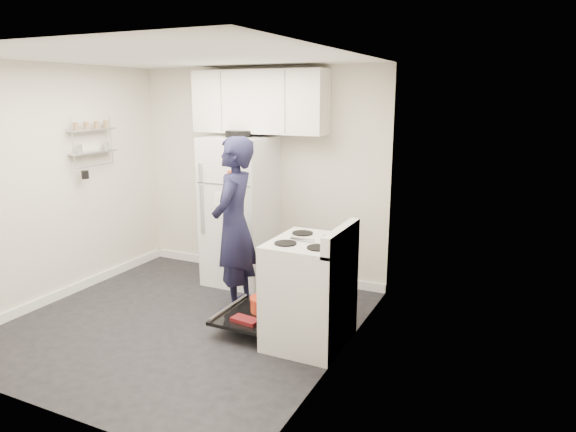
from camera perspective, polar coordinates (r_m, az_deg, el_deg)
The scene contains 7 objects.
room at distance 4.92m, azimuth -12.21°, elevation 1.64°, with size 3.21×3.21×2.51m.
electric_range at distance 4.60m, azimuth 2.27°, elevation -8.53°, with size 0.66×0.76×1.10m.
open_oven_door at distance 4.97m, azimuth -3.58°, elevation -10.41°, with size 0.55×0.72×0.21m.
refrigerator at distance 6.00m, azimuth -5.33°, elevation 0.63°, with size 0.72×0.74×1.78m.
upper_cabinets at distance 5.93m, azimuth -3.21°, elevation 12.56°, with size 1.60×0.33×0.70m, color silver.
wall_shelf_rack at distance 6.18m, azimuth -20.94°, elevation 7.80°, with size 0.14×0.60×0.61m.
person at distance 5.18m, azimuth -6.01°, elevation -1.10°, with size 0.65×0.43×1.79m, color #171733.
Camera 1 is at (2.93, -3.78, 2.18)m, focal length 32.00 mm.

